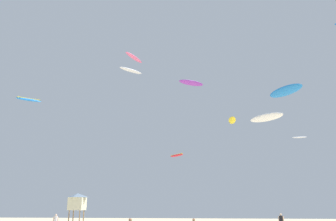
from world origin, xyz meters
The scene contains 12 objects.
person_midground centered at (-11.82, 20.26, 0.95)m, with size 0.52×0.37×1.62m.
person_right centered at (10.93, 21.54, 1.00)m, with size 0.49×0.39×1.72m.
lifeguard_tower centered at (-14.19, 31.78, 3.05)m, with size 2.30×2.30×4.15m.
kite_aloft_0 centered at (-14.93, 17.85, 13.39)m, with size 2.49×2.16×0.56m.
kite_aloft_1 centered at (12.39, 20.68, 14.22)m, with size 3.55×4.20×1.04m.
kite_aloft_2 centered at (17.83, 37.88, 12.52)m, with size 2.16×0.96×0.32m.
kite_aloft_3 centered at (10.89, 24.82, 12.41)m, with size 4.11×3.86×0.94m.
kite_aloft_4 centered at (-8.36, 36.39, 24.17)m, with size 3.88×4.09×0.61m.
kite_aloft_5 centered at (1.82, 32.49, 20.05)m, with size 4.04×3.28×0.70m.
kite_aloft_6 centered at (-4.36, 21.29, 19.31)m, with size 2.03×3.45×0.63m.
kite_aloft_7 centered at (-1.28, 41.42, 10.60)m, with size 2.93×3.11×0.44m.
kite_aloft_8 centered at (6.36, 17.15, 10.27)m, with size 0.90×2.36×0.57m.
Camera 1 is at (4.03, -14.38, 2.33)m, focal length 35.94 mm.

